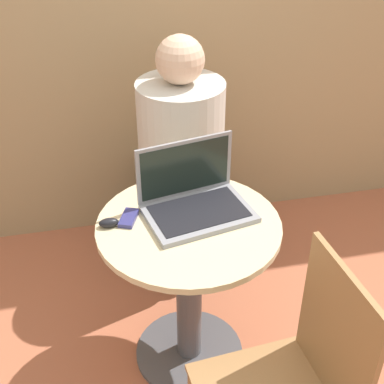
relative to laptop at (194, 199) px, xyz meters
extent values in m
plane|color=#B26042|center=(-0.04, -0.08, -0.75)|extent=(12.00, 12.00, 0.00)
cylinder|color=#4C4C51|center=(-0.04, -0.08, -0.74)|extent=(0.46, 0.46, 0.02)
cylinder|color=#4C4C51|center=(-0.04, -0.08, -0.40)|extent=(0.10, 0.10, 0.66)
cylinder|color=beige|center=(-0.04, -0.08, -0.06)|extent=(0.67, 0.67, 0.02)
cube|color=gray|center=(0.01, -0.04, -0.04)|extent=(0.42, 0.33, 0.02)
cube|color=black|center=(0.01, -0.04, -0.03)|extent=(0.37, 0.27, 0.00)
cube|color=gray|center=(-0.02, 0.09, 0.08)|extent=(0.37, 0.09, 0.23)
cube|color=black|center=(-0.02, 0.08, 0.08)|extent=(0.34, 0.07, 0.20)
cube|color=navy|center=(-0.25, -0.01, -0.04)|extent=(0.09, 0.12, 0.02)
ellipsoid|color=black|center=(-0.32, -0.03, -0.03)|extent=(0.07, 0.04, 0.03)
cube|color=#9E7042|center=(0.27, -0.65, -0.06)|extent=(0.05, 0.37, 0.46)
cube|color=#4C4742|center=(0.06, 0.63, -0.53)|extent=(0.40, 0.56, 0.44)
cylinder|color=beige|center=(0.05, 0.49, -0.03)|extent=(0.38, 0.38, 0.56)
sphere|color=beige|center=(0.05, 0.49, 0.35)|extent=(0.20, 0.20, 0.20)
camera|label=1|loc=(-0.35, -1.57, 1.11)|focal=50.00mm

